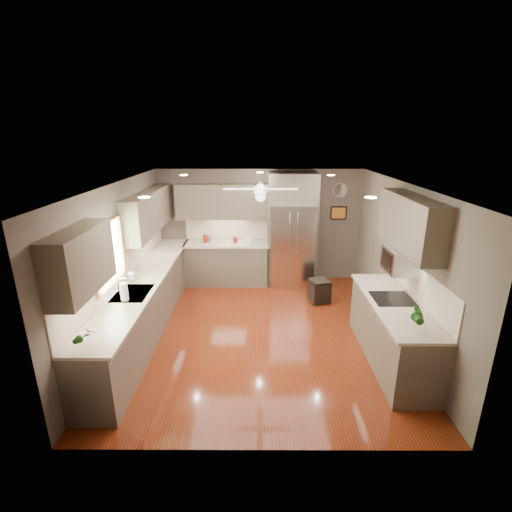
{
  "coord_description": "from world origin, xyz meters",
  "views": [
    {
      "loc": [
        -0.05,
        -5.61,
        3.21
      ],
      "look_at": [
        -0.07,
        0.6,
        1.16
      ],
      "focal_mm": 26.0,
      "sensor_mm": 36.0,
      "label": 1
    }
  ],
  "objects_px": {
    "canister_c": "(220,239)",
    "potted_plant_right": "(418,316)",
    "potted_plant_left": "(86,336)",
    "refrigerator": "(292,232)",
    "canister_a": "(205,239)",
    "stool": "(319,291)",
    "bowl": "(249,242)",
    "microwave": "(401,260)",
    "canister_d": "(235,240)",
    "soap_bottle": "(132,275)",
    "paper_towel": "(124,292)",
    "canister_b": "(210,239)"
  },
  "relations": [
    {
      "from": "refrigerator",
      "to": "stool",
      "type": "height_order",
      "value": "refrigerator"
    },
    {
      "from": "canister_a",
      "to": "potted_plant_right",
      "type": "height_order",
      "value": "potted_plant_right"
    },
    {
      "from": "soap_bottle",
      "to": "canister_a",
      "type": "bearing_deg",
      "value": 68.42
    },
    {
      "from": "bowl",
      "to": "stool",
      "type": "xyz_separation_m",
      "value": [
        1.43,
        -1.0,
        -0.73
      ]
    },
    {
      "from": "canister_b",
      "to": "canister_c",
      "type": "height_order",
      "value": "canister_c"
    },
    {
      "from": "soap_bottle",
      "to": "paper_towel",
      "type": "height_order",
      "value": "paper_towel"
    },
    {
      "from": "potted_plant_right",
      "to": "paper_towel",
      "type": "height_order",
      "value": "potted_plant_right"
    },
    {
      "from": "potted_plant_left",
      "to": "canister_b",
      "type": "bearing_deg",
      "value": 78.44
    },
    {
      "from": "canister_a",
      "to": "bowl",
      "type": "xyz_separation_m",
      "value": [
        0.95,
        -0.05,
        -0.06
      ]
    },
    {
      "from": "soap_bottle",
      "to": "potted_plant_left",
      "type": "distance_m",
      "value": 1.97
    },
    {
      "from": "canister_b",
      "to": "potted_plant_right",
      "type": "xyz_separation_m",
      "value": [
        3.0,
        -3.78,
        0.09
      ]
    },
    {
      "from": "bowl",
      "to": "stool",
      "type": "distance_m",
      "value": 1.88
    },
    {
      "from": "bowl",
      "to": "refrigerator",
      "type": "height_order",
      "value": "refrigerator"
    },
    {
      "from": "bowl",
      "to": "soap_bottle",
      "type": "bearing_deg",
      "value": -129.9
    },
    {
      "from": "refrigerator",
      "to": "soap_bottle",
      "type": "bearing_deg",
      "value": -141.79
    },
    {
      "from": "canister_b",
      "to": "canister_c",
      "type": "bearing_deg",
      "value": -10.14
    },
    {
      "from": "potted_plant_left",
      "to": "microwave",
      "type": "bearing_deg",
      "value": 20.01
    },
    {
      "from": "canister_b",
      "to": "refrigerator",
      "type": "bearing_deg",
      "value": -2.66
    },
    {
      "from": "canister_c",
      "to": "potted_plant_left",
      "type": "distance_m",
      "value": 4.34
    },
    {
      "from": "microwave",
      "to": "canister_b",
      "type": "bearing_deg",
      "value": 138.1
    },
    {
      "from": "refrigerator",
      "to": "bowl",
      "type": "bearing_deg",
      "value": 179.02
    },
    {
      "from": "stool",
      "to": "microwave",
      "type": "bearing_deg",
      "value": -64.16
    },
    {
      "from": "potted_plant_left",
      "to": "microwave",
      "type": "height_order",
      "value": "microwave"
    },
    {
      "from": "canister_a",
      "to": "stool",
      "type": "xyz_separation_m",
      "value": [
        2.38,
        -1.04,
        -0.78
      ]
    },
    {
      "from": "soap_bottle",
      "to": "potted_plant_right",
      "type": "bearing_deg",
      "value": -20.62
    },
    {
      "from": "microwave",
      "to": "refrigerator",
      "type": "bearing_deg",
      "value": 116.09
    },
    {
      "from": "canister_c",
      "to": "canister_a",
      "type": "bearing_deg",
      "value": 176.92
    },
    {
      "from": "canister_b",
      "to": "refrigerator",
      "type": "relative_size",
      "value": 0.06
    },
    {
      "from": "microwave",
      "to": "potted_plant_right",
      "type": "bearing_deg",
      "value": -96.11
    },
    {
      "from": "potted_plant_right",
      "to": "canister_b",
      "type": "bearing_deg",
      "value": 128.51
    },
    {
      "from": "canister_c",
      "to": "potted_plant_right",
      "type": "bearing_deg",
      "value": -53.31
    },
    {
      "from": "canister_c",
      "to": "bowl",
      "type": "xyz_separation_m",
      "value": [
        0.63,
        -0.03,
        -0.07
      ]
    },
    {
      "from": "bowl",
      "to": "refrigerator",
      "type": "distance_m",
      "value": 0.96
    },
    {
      "from": "refrigerator",
      "to": "stool",
      "type": "distance_m",
      "value": 1.45
    },
    {
      "from": "bowl",
      "to": "stool",
      "type": "bearing_deg",
      "value": -34.93
    },
    {
      "from": "bowl",
      "to": "canister_d",
      "type": "bearing_deg",
      "value": 171.39
    },
    {
      "from": "potted_plant_left",
      "to": "refrigerator",
      "type": "height_order",
      "value": "refrigerator"
    },
    {
      "from": "microwave",
      "to": "paper_towel",
      "type": "bearing_deg",
      "value": -176.67
    },
    {
      "from": "stool",
      "to": "canister_d",
      "type": "bearing_deg",
      "value": 148.91
    },
    {
      "from": "canister_c",
      "to": "microwave",
      "type": "bearing_deg",
      "value": -43.59
    },
    {
      "from": "microwave",
      "to": "paper_towel",
      "type": "relative_size",
      "value": 1.99
    },
    {
      "from": "canister_d",
      "to": "potted_plant_right",
      "type": "xyz_separation_m",
      "value": [
        2.46,
        -3.75,
        0.1
      ]
    },
    {
      "from": "canister_d",
      "to": "stool",
      "type": "height_order",
      "value": "canister_d"
    },
    {
      "from": "refrigerator",
      "to": "stool",
      "type": "bearing_deg",
      "value": -63.47
    },
    {
      "from": "canister_d",
      "to": "refrigerator",
      "type": "xyz_separation_m",
      "value": [
        1.24,
        -0.06,
        0.19
      ]
    },
    {
      "from": "canister_a",
      "to": "potted_plant_left",
      "type": "height_order",
      "value": "potted_plant_left"
    },
    {
      "from": "canister_c",
      "to": "paper_towel",
      "type": "distance_m",
      "value": 3.17
    },
    {
      "from": "potted_plant_left",
      "to": "canister_a",
      "type": "bearing_deg",
      "value": 79.77
    },
    {
      "from": "bowl",
      "to": "stool",
      "type": "height_order",
      "value": "bowl"
    },
    {
      "from": "canister_c",
      "to": "soap_bottle",
      "type": "xyz_separation_m",
      "value": [
        -1.22,
        -2.23,
        0.01
      ]
    }
  ]
}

